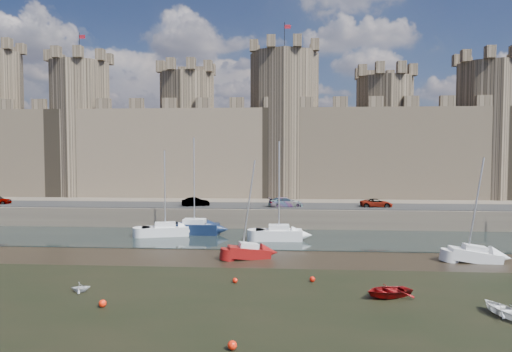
{
  "coord_description": "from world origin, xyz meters",
  "views": [
    {
      "loc": [
        2.64,
        -26.39,
        9.68
      ],
      "look_at": [
        -0.76,
        22.0,
        7.14
      ],
      "focal_mm": 32.0,
      "sensor_mm": 36.0,
      "label": 1
    }
  ],
  "objects_px": {
    "sailboat_0": "(165,230)",
    "sailboat_1": "(194,227)",
    "car_1": "(196,202)",
    "sailboat_5": "(475,254)",
    "car_3": "(376,203)",
    "car_2": "(286,202)",
    "sailboat_4": "(249,251)",
    "sailboat_2": "(279,233)"
  },
  "relations": [
    {
      "from": "sailboat_0",
      "to": "sailboat_1",
      "type": "height_order",
      "value": "sailboat_1"
    },
    {
      "from": "car_1",
      "to": "sailboat_0",
      "type": "relative_size",
      "value": 0.37
    },
    {
      "from": "sailboat_5",
      "to": "car_3",
      "type": "bearing_deg",
      "value": 107.72
    },
    {
      "from": "sailboat_0",
      "to": "sailboat_5",
      "type": "relative_size",
      "value": 1.06
    },
    {
      "from": "car_2",
      "to": "sailboat_5",
      "type": "bearing_deg",
      "value": -151.97
    },
    {
      "from": "car_2",
      "to": "car_3",
      "type": "relative_size",
      "value": 1.1
    },
    {
      "from": "sailboat_4",
      "to": "car_1",
      "type": "bearing_deg",
      "value": 96.25
    },
    {
      "from": "car_3",
      "to": "sailboat_5",
      "type": "bearing_deg",
      "value": -165.75
    },
    {
      "from": "sailboat_2",
      "to": "sailboat_4",
      "type": "distance_m",
      "value": 8.73
    },
    {
      "from": "sailboat_4",
      "to": "sailboat_5",
      "type": "xyz_separation_m",
      "value": [
        20.01,
        0.14,
        -0.0
      ]
    },
    {
      "from": "sailboat_0",
      "to": "sailboat_5",
      "type": "xyz_separation_m",
      "value": [
        30.51,
        -9.98,
        -0.09
      ]
    },
    {
      "from": "sailboat_0",
      "to": "sailboat_2",
      "type": "xyz_separation_m",
      "value": [
        13.07,
        -1.78,
        0.08
      ]
    },
    {
      "from": "car_1",
      "to": "sailboat_4",
      "type": "relative_size",
      "value": 0.4
    },
    {
      "from": "sailboat_2",
      "to": "sailboat_0",
      "type": "bearing_deg",
      "value": 169.81
    },
    {
      "from": "sailboat_1",
      "to": "sailboat_0",
      "type": "bearing_deg",
      "value": -153.95
    },
    {
      "from": "sailboat_2",
      "to": "sailboat_1",
      "type": "bearing_deg",
      "value": 159.95
    },
    {
      "from": "sailboat_1",
      "to": "sailboat_2",
      "type": "distance_m",
      "value": 10.45
    },
    {
      "from": "sailboat_1",
      "to": "sailboat_5",
      "type": "distance_m",
      "value": 29.67
    },
    {
      "from": "sailboat_2",
      "to": "car_2",
      "type": "bearing_deg",
      "value": 83.8
    },
    {
      "from": "car_3",
      "to": "sailboat_4",
      "type": "height_order",
      "value": "sailboat_4"
    },
    {
      "from": "car_3",
      "to": "sailboat_2",
      "type": "xyz_separation_m",
      "value": [
        -12.41,
        -10.49,
        -2.22
      ]
    },
    {
      "from": "car_1",
      "to": "sailboat_2",
      "type": "distance_m",
      "value": 15.11
    },
    {
      "from": "sailboat_0",
      "to": "sailboat_1",
      "type": "bearing_deg",
      "value": 8.46
    },
    {
      "from": "sailboat_2",
      "to": "sailboat_5",
      "type": "xyz_separation_m",
      "value": [
        17.44,
        -8.21,
        -0.17
      ]
    },
    {
      "from": "car_1",
      "to": "car_2",
      "type": "relative_size",
      "value": 0.81
    },
    {
      "from": "sailboat_0",
      "to": "sailboat_1",
      "type": "distance_m",
      "value": 3.4
    },
    {
      "from": "sailboat_2",
      "to": "sailboat_5",
      "type": "height_order",
      "value": "sailboat_2"
    },
    {
      "from": "car_1",
      "to": "sailboat_0",
      "type": "bearing_deg",
      "value": 151.5
    },
    {
      "from": "car_1",
      "to": "car_3",
      "type": "distance_m",
      "value": 23.61
    },
    {
      "from": "car_3",
      "to": "sailboat_5",
      "type": "xyz_separation_m",
      "value": [
        5.03,
        -18.7,
        -2.39
      ]
    },
    {
      "from": "sailboat_4",
      "to": "sailboat_5",
      "type": "height_order",
      "value": "sailboat_5"
    },
    {
      "from": "car_1",
      "to": "sailboat_2",
      "type": "bearing_deg",
      "value": -146.96
    },
    {
      "from": "sailboat_1",
      "to": "sailboat_5",
      "type": "bearing_deg",
      "value": -20.5
    },
    {
      "from": "car_1",
      "to": "sailboat_5",
      "type": "relative_size",
      "value": 0.39
    },
    {
      "from": "car_1",
      "to": "sailboat_1",
      "type": "height_order",
      "value": "sailboat_1"
    },
    {
      "from": "car_3",
      "to": "sailboat_5",
      "type": "distance_m",
      "value": 19.51
    },
    {
      "from": "car_1",
      "to": "sailboat_1",
      "type": "xyz_separation_m",
      "value": [
        1.23,
        -6.73,
        -2.23
      ]
    },
    {
      "from": "car_2",
      "to": "sailboat_2",
      "type": "height_order",
      "value": "sailboat_2"
    },
    {
      "from": "sailboat_2",
      "to": "sailboat_5",
      "type": "relative_size",
      "value": 1.16
    },
    {
      "from": "car_3",
      "to": "sailboat_0",
      "type": "bearing_deg",
      "value": 108.07
    },
    {
      "from": "car_2",
      "to": "car_3",
      "type": "xyz_separation_m",
      "value": [
        11.75,
        0.49,
        -0.08
      ]
    },
    {
      "from": "car_1",
      "to": "car_3",
      "type": "relative_size",
      "value": 0.88
    }
  ]
}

